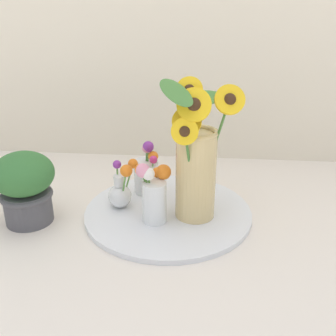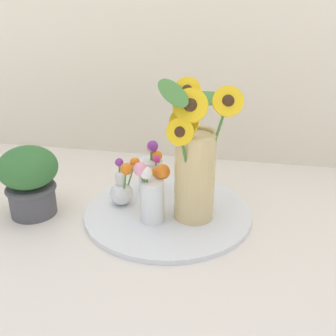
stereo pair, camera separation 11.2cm
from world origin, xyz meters
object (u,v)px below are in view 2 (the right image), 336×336
vase_small_back (151,172)px  potted_plant (29,179)px  mason_jar_sunflowers (195,165)px  vase_bulb_right (123,187)px  serving_tray (168,212)px  vase_small_center (152,192)px

vase_small_back → potted_plant: bearing=-150.0°
mason_jar_sunflowers → vase_bulb_right: bearing=171.8°
mason_jar_sunflowers → potted_plant: (-0.48, -0.05, -0.06)m
vase_bulb_right → mason_jar_sunflowers: bearing=-8.2°
mason_jar_sunflowers → potted_plant: mason_jar_sunflowers is taller
mason_jar_sunflowers → vase_small_back: 0.23m
vase_small_back → potted_plant: potted_plant is taller
vase_bulb_right → potted_plant: (-0.26, -0.08, 0.04)m
mason_jar_sunflowers → vase_bulb_right: size_ratio=2.66×
vase_bulb_right → vase_small_back: (0.06, 0.11, 0.01)m
mason_jar_sunflowers → vase_small_back: bearing=138.8°
vase_bulb_right → potted_plant: 0.27m
potted_plant → serving_tray: bearing=10.1°
vase_small_center → vase_small_back: same height
serving_tray → potted_plant: bearing=-169.9°
serving_tray → mason_jar_sunflowers: (0.08, -0.02, 0.17)m
vase_bulb_right → potted_plant: bearing=-162.9°
serving_tray → mason_jar_sunflowers: mason_jar_sunflowers is taller
vase_small_center → vase_bulb_right: 0.13m
serving_tray → vase_bulb_right: bearing=176.8°
vase_small_center → potted_plant: potted_plant is taller
vase_small_center → potted_plant: (-0.36, -0.01, 0.01)m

